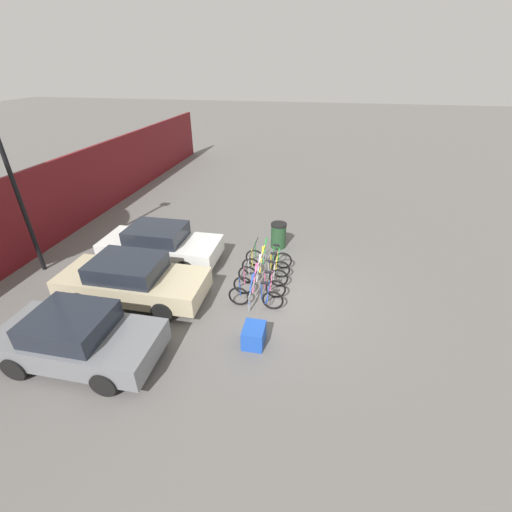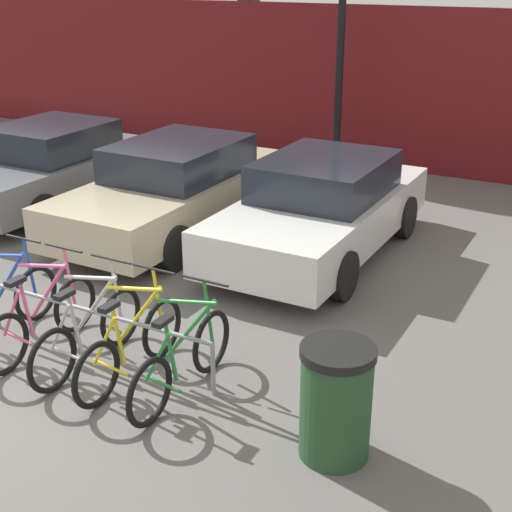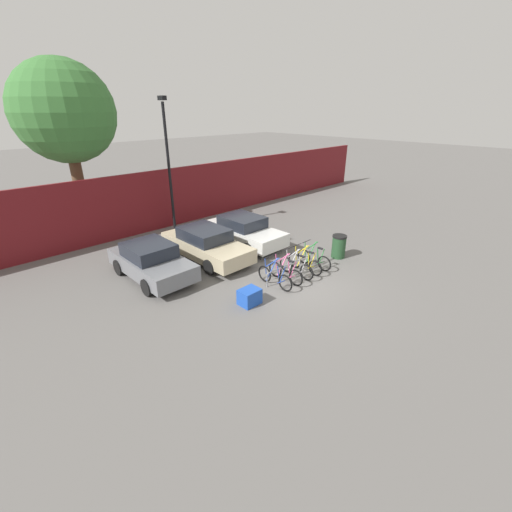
% 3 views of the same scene
% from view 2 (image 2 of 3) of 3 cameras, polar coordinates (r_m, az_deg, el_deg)
% --- Properties ---
extents(ground_plane, '(120.00, 120.00, 0.00)m').
position_cam_2_polar(ground_plane, '(7.76, -18.68, -9.04)').
color(ground_plane, '#605E5B').
extents(hoarding_wall, '(36.00, 0.16, 3.16)m').
position_cam_2_polar(hoarding_wall, '(14.93, 8.21, 13.22)').
color(hoarding_wall, maroon).
rests_on(hoarding_wall, ground).
extents(bike_rack, '(2.95, 0.04, 0.57)m').
position_cam_2_polar(bike_rack, '(7.62, -12.85, -4.86)').
color(bike_rack, gray).
rests_on(bike_rack, ground).
extents(bicycle_blue, '(0.68, 1.71, 1.05)m').
position_cam_2_polar(bicycle_blue, '(8.36, -19.74, -3.89)').
color(bicycle_blue, black).
rests_on(bicycle_blue, ground).
extents(bicycle_pink, '(0.68, 1.71, 1.05)m').
position_cam_2_polar(bicycle_pink, '(7.95, -16.81, -4.87)').
color(bicycle_pink, black).
rests_on(bicycle_pink, ground).
extents(bicycle_silver, '(0.68, 1.71, 1.05)m').
position_cam_2_polar(bicycle_silver, '(7.54, -13.27, -6.03)').
color(bicycle_silver, black).
rests_on(bicycle_silver, ground).
extents(bicycle_yellow, '(0.68, 1.71, 1.05)m').
position_cam_2_polar(bicycle_yellow, '(7.22, -9.96, -7.09)').
color(bicycle_yellow, black).
rests_on(bicycle_yellow, ground).
extents(bicycle_green, '(0.68, 1.71, 1.05)m').
position_cam_2_polar(bicycle_green, '(6.90, -5.91, -8.35)').
color(bicycle_green, black).
rests_on(bicycle_green, ground).
extents(car_grey, '(1.91, 3.99, 1.40)m').
position_cam_2_polar(car_grey, '(12.75, -16.08, 6.94)').
color(car_grey, slate).
rests_on(car_grey, ground).
extents(car_beige, '(1.91, 4.54, 1.40)m').
position_cam_2_polar(car_beige, '(11.11, -6.35, 5.48)').
color(car_beige, '#C1B28E').
rests_on(car_beige, ground).
extents(car_white, '(1.91, 4.32, 1.40)m').
position_cam_2_polar(car_white, '(10.14, 5.28, 3.87)').
color(car_white, silver).
rests_on(car_white, ground).
extents(trash_bin, '(0.63, 0.63, 1.03)m').
position_cam_2_polar(trash_bin, '(6.07, 6.40, -11.49)').
color(trash_bin, '#234728').
rests_on(trash_bin, ground).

